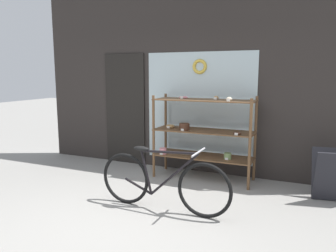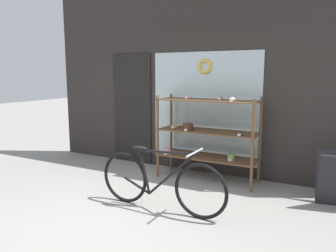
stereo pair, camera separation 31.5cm
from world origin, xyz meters
name	(u,v)px [view 1 (the left image)]	position (x,y,z in m)	size (l,w,h in m)	color
ground_plane	(114,227)	(0.00, 0.00, 0.00)	(30.00, 30.00, 0.00)	gray
storefront_facade	(188,74)	(-0.03, 2.50, 1.72)	(6.00, 0.13, 3.51)	#2D2826
display_case	(202,131)	(0.37, 2.08, 0.81)	(1.63, 0.54, 1.39)	brown
bicycle	(162,182)	(0.31, 0.66, 0.37)	(1.80, 0.46, 0.82)	black
sandwich_board	(335,176)	(2.34, 1.87, 0.36)	(0.63, 0.48, 0.71)	#232328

